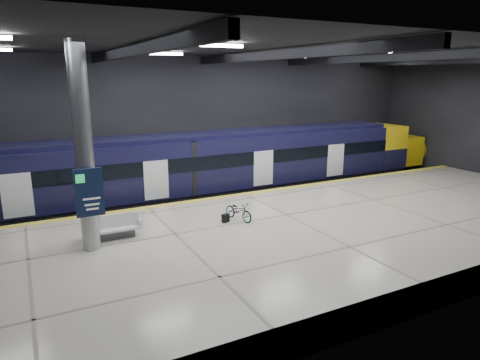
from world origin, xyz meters
TOP-DOWN VIEW (x-y plane):
  - ground at (0.00, 0.00)m, footprint 30.00×30.00m
  - room_shell at (-0.00, 0.00)m, footprint 30.10×16.10m
  - platform at (0.00, -2.50)m, footprint 30.00×11.00m
  - safety_strip at (0.00, 2.75)m, footprint 30.00×0.40m
  - rails at (0.00, 5.50)m, footprint 30.00×1.52m
  - train at (0.62, 5.50)m, footprint 29.40×2.84m
  - bench at (-7.19, -0.34)m, footprint 2.04×0.87m
  - bicycle at (-2.14, -0.66)m, footprint 0.92×1.59m
  - pannier_bag at (-2.74, -0.66)m, footprint 0.34×0.27m
  - info_column at (-8.00, -1.03)m, footprint 0.90×0.78m

SIDE VIEW (x-z plane):
  - ground at x=0.00m, z-range 0.00..0.00m
  - rails at x=0.00m, z-range 0.00..0.16m
  - platform at x=0.00m, z-range 0.00..1.10m
  - safety_strip at x=0.00m, z-range 1.10..1.11m
  - pannier_bag at x=-2.74m, z-range 1.10..1.45m
  - bench at x=-7.19m, z-range 0.97..1.86m
  - bicycle at x=-2.14m, z-range 1.10..1.89m
  - train at x=0.62m, z-range 0.16..3.95m
  - info_column at x=-8.00m, z-range 1.01..7.91m
  - room_shell at x=0.00m, z-range 1.69..9.74m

